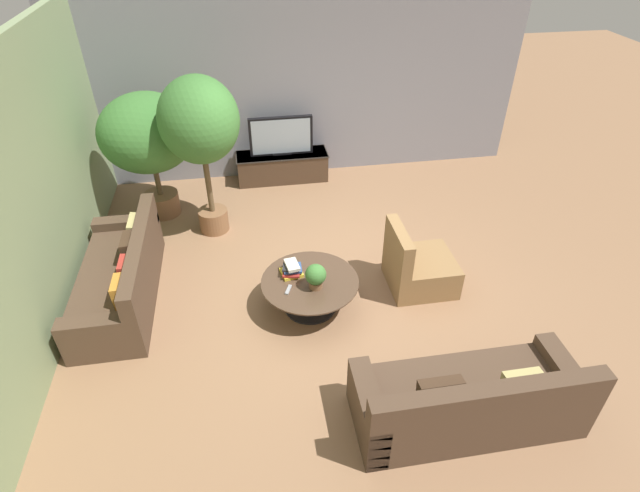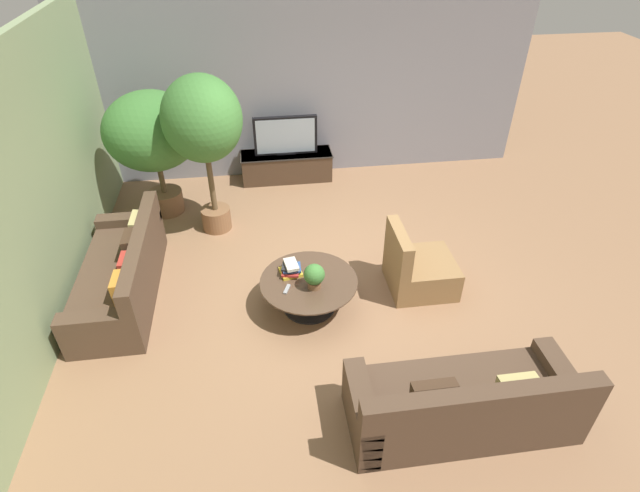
% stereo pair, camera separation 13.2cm
% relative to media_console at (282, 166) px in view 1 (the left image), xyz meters
% --- Properties ---
extents(ground_plane, '(24.00, 24.00, 0.00)m').
position_rel_media_console_xyz_m(ground_plane, '(0.39, -2.94, -0.25)').
color(ground_plane, '#8C6647').
extents(back_wall_stone, '(7.40, 0.12, 3.00)m').
position_rel_media_console_xyz_m(back_wall_stone, '(0.39, 0.32, 1.25)').
color(back_wall_stone, gray).
rests_on(back_wall_stone, ground).
extents(side_wall_left, '(0.12, 7.40, 3.00)m').
position_rel_media_console_xyz_m(side_wall_left, '(-2.87, -2.74, 1.25)').
color(side_wall_left, gray).
rests_on(side_wall_left, ground).
extents(media_console, '(1.54, 0.50, 0.48)m').
position_rel_media_console_xyz_m(media_console, '(0.00, 0.00, 0.00)').
color(media_console, '#473323').
rests_on(media_console, ground).
extents(television, '(1.05, 0.13, 0.64)m').
position_rel_media_console_xyz_m(television, '(-0.00, -0.00, 0.55)').
color(television, black).
rests_on(television, media_console).
extents(coffee_table, '(1.15, 1.15, 0.41)m').
position_rel_media_console_xyz_m(coffee_table, '(-0.01, -3.28, 0.04)').
color(coffee_table, black).
rests_on(coffee_table, ground).
extents(couch_by_wall, '(0.84, 2.14, 0.84)m').
position_rel_media_console_xyz_m(couch_by_wall, '(-2.24, -2.72, 0.04)').
color(couch_by_wall, '#4C3828').
rests_on(couch_by_wall, ground).
extents(couch_near_entry, '(2.10, 0.84, 0.84)m').
position_rel_media_console_xyz_m(couch_near_entry, '(1.21, -5.09, 0.03)').
color(couch_near_entry, '#4C3828').
rests_on(couch_near_entry, ground).
extents(armchair_wicker, '(0.80, 0.76, 0.86)m').
position_rel_media_console_xyz_m(armchair_wicker, '(1.38, -3.09, 0.02)').
color(armchair_wicker, olive).
rests_on(armchair_wicker, ground).
extents(potted_palm_tall, '(1.35, 1.35, 1.88)m').
position_rel_media_console_xyz_m(potted_palm_tall, '(-1.95, -0.79, 1.03)').
color(potted_palm_tall, brown).
rests_on(potted_palm_tall, ground).
extents(potted_palm_corner, '(1.05, 1.05, 2.27)m').
position_rel_media_console_xyz_m(potted_palm_corner, '(-1.16, -1.39, 1.38)').
color(potted_palm_corner, brown).
rests_on(potted_palm_corner, ground).
extents(potted_plant_tabletop, '(0.24, 0.24, 0.31)m').
position_rel_media_console_xyz_m(potted_plant_tabletop, '(0.04, -3.41, 0.33)').
color(potted_plant_tabletop, brown).
rests_on(potted_plant_tabletop, coffee_table).
extents(book_stack, '(0.28, 0.31, 0.16)m').
position_rel_media_console_xyz_m(book_stack, '(-0.20, -3.12, 0.23)').
color(book_stack, gold).
rests_on(book_stack, coffee_table).
extents(remote_black, '(0.11, 0.16, 0.02)m').
position_rel_media_console_xyz_m(remote_black, '(0.04, -3.14, 0.17)').
color(remote_black, black).
rests_on(remote_black, coffee_table).
extents(remote_silver, '(0.10, 0.16, 0.02)m').
position_rel_media_console_xyz_m(remote_silver, '(-0.28, -3.41, 0.17)').
color(remote_silver, gray).
rests_on(remote_silver, coffee_table).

